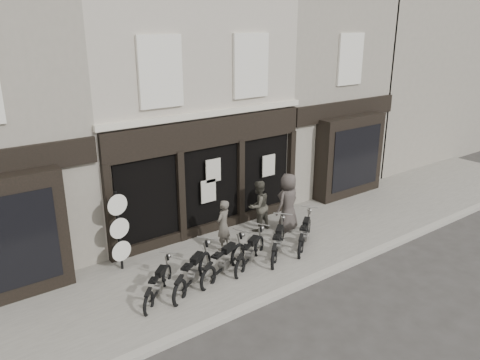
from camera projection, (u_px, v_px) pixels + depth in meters
ground_plane at (269, 269)px, 13.42m from camera, size 90.00×90.00×0.00m
pavement at (249, 255)px, 14.09m from camera, size 30.00×4.20×0.12m
kerb at (299, 285)px, 12.45m from camera, size 30.00×0.25×0.13m
central_building at (163, 100)px, 16.64m from camera, size 7.30×6.22×8.34m
neighbour_right at (295, 88)px, 20.21m from camera, size 5.60×6.73×8.34m
filler_right at (406, 74)px, 24.88m from camera, size 11.00×6.00×8.20m
motorcycle_0 at (158, 287)px, 11.81m from camera, size 1.56×1.49×0.93m
motorcycle_1 at (193, 275)px, 12.24m from camera, size 1.98×1.49×1.08m
motorcycle_2 at (224, 264)px, 12.83m from camera, size 2.08×1.15×1.06m
motorcycle_3 at (250, 254)px, 13.40m from camera, size 1.88×1.26×0.99m
motorcycle_4 at (278, 244)px, 13.96m from camera, size 1.80×1.61×1.04m
motorcycle_5 at (305, 236)px, 14.54m from camera, size 1.86×1.53×1.04m
man_left at (223, 225)px, 14.08m from camera, size 0.68×0.59×1.58m
man_centre at (258, 206)px, 15.37m from camera, size 0.91×0.75×1.72m
man_right at (288, 202)px, 15.37m from camera, size 1.07×0.81×1.96m
advert_sign_post at (120, 234)px, 12.82m from camera, size 0.59×0.38×2.44m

